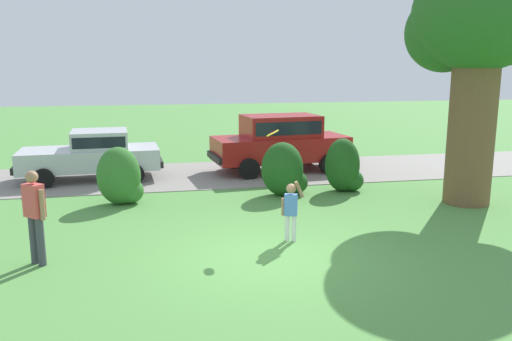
# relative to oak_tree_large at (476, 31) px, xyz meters

# --- Properties ---
(ground_plane) EXTENTS (80.00, 80.00, 0.00)m
(ground_plane) POSITION_rel_oak_tree_large_xyz_m (-5.99, -2.95, -4.40)
(ground_plane) COLOR #518E42
(driveway_strip) EXTENTS (28.00, 4.40, 0.02)m
(driveway_strip) POSITION_rel_oak_tree_large_xyz_m (-5.99, 4.78, -4.39)
(driveway_strip) COLOR gray
(driveway_strip) RESTS_ON ground
(oak_tree_large) EXTENTS (3.43, 3.49, 6.23)m
(oak_tree_large) POSITION_rel_oak_tree_large_xyz_m (0.00, 0.00, 0.00)
(oak_tree_large) COLOR brown
(oak_tree_large) RESTS_ON ground
(shrub_near_tree) EXTENTS (1.18, 0.98, 1.51)m
(shrub_near_tree) POSITION_rel_oak_tree_large_xyz_m (-8.90, 1.53, -3.72)
(shrub_near_tree) COLOR #33702B
(shrub_near_tree) RESTS_ON ground
(shrub_centre_left) EXTENTS (1.34, 1.06, 1.49)m
(shrub_centre_left) POSITION_rel_oak_tree_large_xyz_m (-4.50, 1.61, -3.72)
(shrub_centre_left) COLOR #1E511C
(shrub_centre_left) RESTS_ON ground
(shrub_centre) EXTENTS (1.12, 0.97, 1.53)m
(shrub_centre) POSITION_rel_oak_tree_large_xyz_m (-2.71, 1.74, -3.71)
(shrub_centre) COLOR #1E511C
(shrub_centre) RESTS_ON ground
(parked_sedan) EXTENTS (4.50, 2.29, 1.56)m
(parked_sedan) POSITION_rel_oak_tree_large_xyz_m (-9.90, 4.76, -3.55)
(parked_sedan) COLOR silver
(parked_sedan) RESTS_ON ground
(parked_suv) EXTENTS (4.86, 2.47, 1.92)m
(parked_suv) POSITION_rel_oak_tree_large_xyz_m (-3.81, 4.87, -3.32)
(parked_suv) COLOR maroon
(parked_suv) RESTS_ON ground
(child_thrower) EXTENTS (0.48, 0.24, 1.29)m
(child_thrower) POSITION_rel_oak_tree_large_xyz_m (-5.34, -2.19, -3.68)
(child_thrower) COLOR white
(child_thrower) RESTS_ON ground
(frisbee) EXTENTS (0.28, 0.28, 0.19)m
(frisbee) POSITION_rel_oak_tree_large_xyz_m (-5.58, -1.53, -2.24)
(frisbee) COLOR yellow
(adult_onlooker) EXTENTS (0.42, 0.40, 1.74)m
(adult_onlooker) POSITION_rel_oak_tree_large_xyz_m (-10.17, -2.54, -3.42)
(adult_onlooker) COLOR #3F3F4C
(adult_onlooker) RESTS_ON ground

